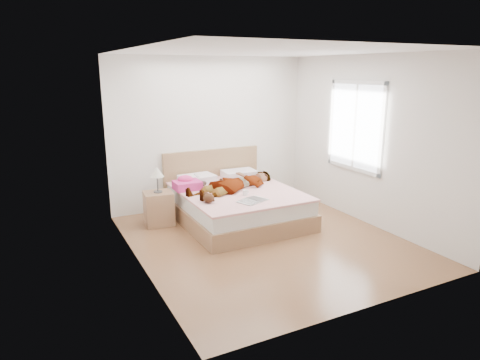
{
  "coord_description": "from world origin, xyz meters",
  "views": [
    {
      "loc": [
        -2.92,
        -4.91,
        2.38
      ],
      "look_at": [
        0.0,
        0.85,
        0.7
      ],
      "focal_mm": 32.0,
      "sensor_mm": 36.0,
      "label": 1
    }
  ],
  "objects_px": {
    "towel": "(187,184)",
    "coffee_mug": "(245,193)",
    "woman": "(235,181)",
    "phone": "(197,175)",
    "magazine": "(253,201)",
    "plush_toy": "(208,198)",
    "bed": "(235,203)",
    "nightstand": "(159,206)"
  },
  "relations": [
    {
      "from": "woman",
      "to": "bed",
      "type": "bearing_deg",
      "value": -44.75
    },
    {
      "from": "phone",
      "to": "nightstand",
      "type": "xyz_separation_m",
      "value": [
        -0.7,
        -0.14,
        -0.38
      ]
    },
    {
      "from": "phone",
      "to": "nightstand",
      "type": "height_order",
      "value": "nightstand"
    },
    {
      "from": "phone",
      "to": "plush_toy",
      "type": "relative_size",
      "value": 0.38
    },
    {
      "from": "towel",
      "to": "woman",
      "type": "bearing_deg",
      "value": -22.16
    },
    {
      "from": "phone",
      "to": "magazine",
      "type": "xyz_separation_m",
      "value": [
        0.42,
        -1.16,
        -0.17
      ]
    },
    {
      "from": "towel",
      "to": "coffee_mug",
      "type": "distance_m",
      "value": 1.0
    },
    {
      "from": "plush_toy",
      "to": "bed",
      "type": "bearing_deg",
      "value": 35.45
    },
    {
      "from": "phone",
      "to": "magazine",
      "type": "height_order",
      "value": "phone"
    },
    {
      "from": "bed",
      "to": "coffee_mug",
      "type": "bearing_deg",
      "value": -92.69
    },
    {
      "from": "nightstand",
      "to": "phone",
      "type": "bearing_deg",
      "value": 11.27
    },
    {
      "from": "bed",
      "to": "plush_toy",
      "type": "relative_size",
      "value": 8.47
    },
    {
      "from": "coffee_mug",
      "to": "nightstand",
      "type": "distance_m",
      "value": 1.38
    },
    {
      "from": "woman",
      "to": "magazine",
      "type": "bearing_deg",
      "value": -25.45
    },
    {
      "from": "bed",
      "to": "nightstand",
      "type": "xyz_separation_m",
      "value": [
        -1.18,
        0.31,
        0.03
      ]
    },
    {
      "from": "phone",
      "to": "magazine",
      "type": "relative_size",
      "value": 0.19
    },
    {
      "from": "bed",
      "to": "coffee_mug",
      "type": "relative_size",
      "value": 18.77
    },
    {
      "from": "magazine",
      "to": "nightstand",
      "type": "bearing_deg",
      "value": 137.66
    },
    {
      "from": "woman",
      "to": "coffee_mug",
      "type": "distance_m",
      "value": 0.45
    },
    {
      "from": "bed",
      "to": "plush_toy",
      "type": "bearing_deg",
      "value": -144.55
    },
    {
      "from": "magazine",
      "to": "nightstand",
      "type": "height_order",
      "value": "nightstand"
    },
    {
      "from": "towel",
      "to": "magazine",
      "type": "xyz_separation_m",
      "value": [
        0.63,
        -1.05,
        -0.08
      ]
    },
    {
      "from": "phone",
      "to": "towel",
      "type": "bearing_deg",
      "value": -172.34
    },
    {
      "from": "phone",
      "to": "bed",
      "type": "bearing_deg",
      "value": -62.42
    },
    {
      "from": "magazine",
      "to": "plush_toy",
      "type": "bearing_deg",
      "value": 158.03
    },
    {
      "from": "towel",
      "to": "coffee_mug",
      "type": "xyz_separation_m",
      "value": [
        0.67,
        -0.74,
        -0.04
      ]
    },
    {
      "from": "magazine",
      "to": "plush_toy",
      "type": "height_order",
      "value": "plush_toy"
    },
    {
      "from": "woman",
      "to": "nightstand",
      "type": "xyz_separation_m",
      "value": [
        -1.2,
        0.26,
        -0.32
      ]
    },
    {
      "from": "phone",
      "to": "plush_toy",
      "type": "distance_m",
      "value": 0.94
    },
    {
      "from": "woman",
      "to": "coffee_mug",
      "type": "bearing_deg",
      "value": -24.6
    },
    {
      "from": "bed",
      "to": "towel",
      "type": "xyz_separation_m",
      "value": [
        -0.69,
        0.34,
        0.32
      ]
    },
    {
      "from": "woman",
      "to": "nightstand",
      "type": "distance_m",
      "value": 1.27
    },
    {
      "from": "phone",
      "to": "nightstand",
      "type": "distance_m",
      "value": 0.81
    },
    {
      "from": "woman",
      "to": "magazine",
      "type": "distance_m",
      "value": 0.77
    },
    {
      "from": "coffee_mug",
      "to": "woman",
      "type": "bearing_deg",
      "value": 84.77
    },
    {
      "from": "bed",
      "to": "towel",
      "type": "distance_m",
      "value": 0.83
    },
    {
      "from": "phone",
      "to": "coffee_mug",
      "type": "xyz_separation_m",
      "value": [
        0.46,
        -0.85,
        -0.13
      ]
    },
    {
      "from": "phone",
      "to": "coffee_mug",
      "type": "distance_m",
      "value": 0.97
    },
    {
      "from": "woman",
      "to": "nightstand",
      "type": "height_order",
      "value": "nightstand"
    },
    {
      "from": "plush_toy",
      "to": "phone",
      "type": "bearing_deg",
      "value": 78.79
    },
    {
      "from": "woman",
      "to": "phone",
      "type": "relative_size",
      "value": 18.4
    },
    {
      "from": "towel",
      "to": "coffee_mug",
      "type": "bearing_deg",
      "value": -47.56
    }
  ]
}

